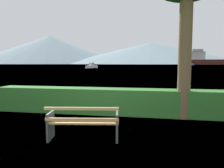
# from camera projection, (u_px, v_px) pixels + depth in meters

# --- Properties ---
(ground_plane) EXTENTS (1400.00, 1400.00, 0.00)m
(ground_plane) POSITION_uv_depth(u_px,v_px,m) (84.00, 139.00, 5.27)
(ground_plane) COLOR #4C6B33
(water_surface) EXTENTS (620.00, 620.00, 0.00)m
(water_surface) POSITION_uv_depth(u_px,v_px,m) (150.00, 64.00, 307.09)
(water_surface) COLOR #6B8EA3
(water_surface) RESTS_ON ground_plane
(park_bench) EXTENTS (1.78, 0.82, 0.87)m
(park_bench) POSITION_uv_depth(u_px,v_px,m) (83.00, 123.00, 5.17)
(park_bench) COLOR tan
(park_bench) RESTS_ON ground_plane
(hedge_row) EXTENTS (8.53, 0.80, 0.93)m
(hedge_row) POSITION_uv_depth(u_px,v_px,m) (107.00, 101.00, 7.94)
(hedge_row) COLOR #2D6B28
(hedge_row) RESTS_ON ground_plane
(cargo_ship_large) EXTENTS (105.33, 36.01, 20.42)m
(cargo_ship_large) POSITION_uv_depth(u_px,v_px,m) (218.00, 60.00, 278.78)
(cargo_ship_large) COLOR #471E19
(cargo_ship_large) RESTS_ON water_surface
(fishing_boat_near) EXTENTS (2.89, 7.35, 1.38)m
(fishing_boat_near) POSITION_uv_depth(u_px,v_px,m) (192.00, 65.00, 188.90)
(fishing_boat_near) COLOR #335693
(fishing_boat_near) RESTS_ON water_surface
(sailboat_mid) EXTENTS (3.19, 6.70, 2.04)m
(sailboat_mid) POSITION_uv_depth(u_px,v_px,m) (92.00, 66.00, 81.19)
(sailboat_mid) COLOR silver
(sailboat_mid) RESTS_ON water_surface
(distant_hills) EXTENTS (899.53, 432.46, 74.95)m
(distant_hills) POSITION_uv_depth(u_px,v_px,m) (122.00, 51.00, 550.05)
(distant_hills) COLOR slate
(distant_hills) RESTS_ON ground_plane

